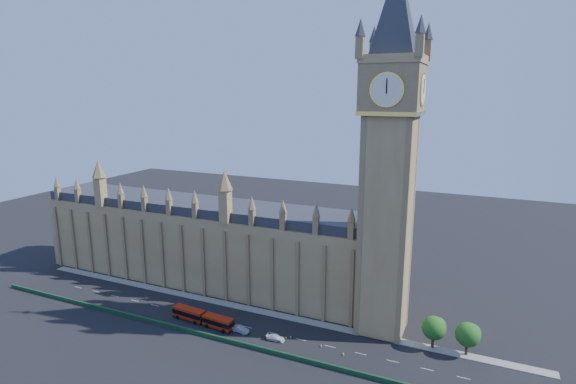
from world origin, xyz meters
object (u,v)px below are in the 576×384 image
at_px(red_bus, 202,318).
at_px(car_white, 275,338).
at_px(car_grey, 222,326).
at_px(car_silver, 240,329).

height_order(red_bus, car_white, red_bus).
xyz_separation_m(car_grey, car_white, (16.03, 0.48, -0.09)).
xyz_separation_m(car_silver, car_white, (10.42, 0.10, -0.11)).
height_order(car_grey, car_silver, car_silver).
relative_size(car_grey, car_white, 0.96).
xyz_separation_m(red_bus, car_grey, (6.43, -0.16, -0.96)).
bearing_deg(red_bus, car_white, 5.80).
bearing_deg(car_silver, red_bus, 95.95).
relative_size(car_silver, car_white, 1.01).
distance_m(red_bus, car_silver, 12.08).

